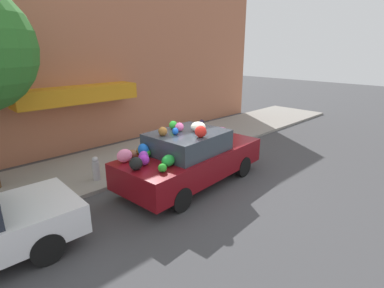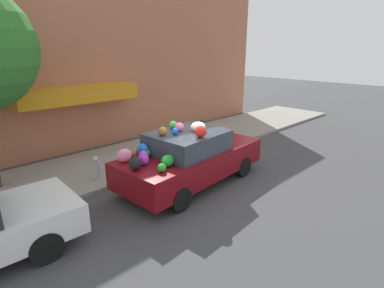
# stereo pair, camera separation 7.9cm
# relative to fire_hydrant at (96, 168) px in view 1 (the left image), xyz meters

# --- Properties ---
(ground_plane) EXTENTS (60.00, 60.00, 0.00)m
(ground_plane) POSITION_rel_fire_hydrant_xyz_m (1.97, -1.74, -0.45)
(ground_plane) COLOR #424244
(sidewalk_curb) EXTENTS (24.00, 3.20, 0.10)m
(sidewalk_curb) POSITION_rel_fire_hydrant_xyz_m (1.97, 0.96, -0.40)
(sidewalk_curb) COLOR gray
(sidewalk_curb) RESTS_ON ground
(building_facade) EXTENTS (18.00, 1.20, 6.36)m
(building_facade) POSITION_rel_fire_hydrant_xyz_m (1.91, 3.18, 2.67)
(building_facade) COLOR #B26B4C
(building_facade) RESTS_ON ground
(fire_hydrant) EXTENTS (0.20, 0.20, 0.70)m
(fire_hydrant) POSITION_rel_fire_hydrant_xyz_m (0.00, 0.00, 0.00)
(fire_hydrant) COLOR #B2B2B7
(fire_hydrant) RESTS_ON sidewalk_curb
(art_car) EXTENTS (4.54, 2.17, 1.85)m
(art_car) POSITION_rel_fire_hydrant_xyz_m (1.89, -1.89, 0.36)
(art_car) COLOR maroon
(art_car) RESTS_ON ground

